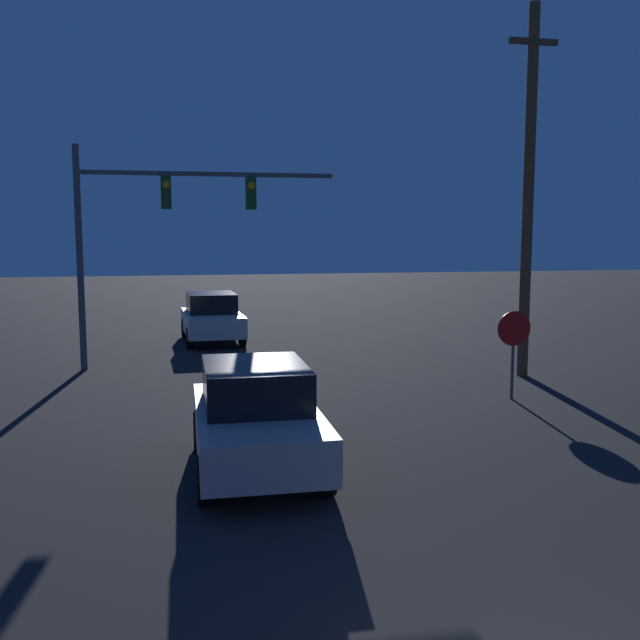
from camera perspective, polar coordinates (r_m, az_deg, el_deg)
name	(u,v)px	position (r m, az deg, el deg)	size (l,w,h in m)	color
car_near	(256,417)	(11.37, -5.12, -7.72)	(1.97, 3.98, 1.68)	#99999E
car_far	(212,317)	(24.80, -8.65, 0.24)	(2.06, 4.04, 1.68)	beige
traffic_signal_mast	(152,218)	(20.17, -13.30, 7.97)	(7.06, 0.30, 6.08)	#4C4C51
stop_sign	(514,338)	(16.55, 15.23, -1.38)	(0.79, 0.07, 2.01)	#4C4C51
utility_pole	(528,190)	(19.28, 16.33, 9.98)	(1.28, 0.28, 9.43)	brown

